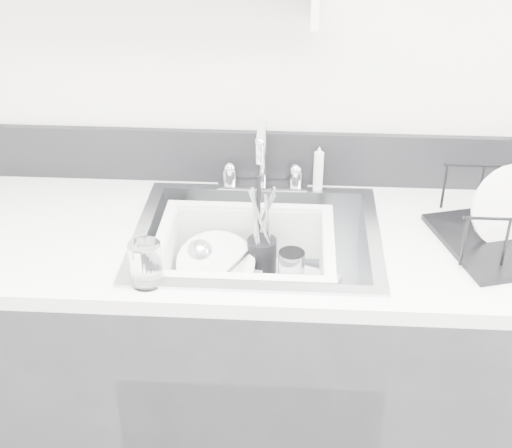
{
  "coord_description": "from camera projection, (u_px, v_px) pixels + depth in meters",
  "views": [
    {
      "loc": [
        0.1,
        -0.4,
        1.89
      ],
      "look_at": [
        0.0,
        1.14,
        0.98
      ],
      "focal_mm": 50.0,
      "sensor_mm": 36.0,
      "label": 1
    }
  ],
  "objects": [
    {
      "name": "sink",
      "position": [
        257.0,
        263.0,
        1.91
      ],
      "size": [
        0.64,
        0.52,
        0.2
      ],
      "primitive_type": null,
      "color": "silver",
      "rests_on": "counter_run"
    },
    {
      "name": "side_sprayer",
      "position": [
        318.0,
        169.0,
        2.04
      ],
      "size": [
        0.03,
        0.03,
        0.14
      ],
      "primitive_type": "cylinder",
      "color": "silver",
      "rests_on": "counter_run"
    },
    {
      "name": "plate_stack",
      "position": [
        219.0,
        272.0,
        1.93
      ],
      "size": [
        0.26,
        0.25,
        0.1
      ],
      "rotation": [
        0.0,
        0.0,
        -0.18
      ],
      "color": "white",
      "rests_on": "wash_tub"
    },
    {
      "name": "tumbler_counter",
      "position": [
        146.0,
        264.0,
        1.65
      ],
      "size": [
        0.09,
        0.09,
        0.11
      ],
      "primitive_type": "cylinder",
      "rotation": [
        0.0,
        0.0,
        -0.13
      ],
      "color": "white",
      "rests_on": "counter_run"
    },
    {
      "name": "counter_run",
      "position": [
        257.0,
        367.0,
        2.1
      ],
      "size": [
        3.2,
        0.62,
        0.92
      ],
      "color": "#252529",
      "rests_on": "ground"
    },
    {
      "name": "faucet",
      "position": [
        262.0,
        172.0,
        2.04
      ],
      "size": [
        0.26,
        0.18,
        0.23
      ],
      "color": "silver",
      "rests_on": "counter_run"
    },
    {
      "name": "wash_tub",
      "position": [
        245.0,
        265.0,
        1.87
      ],
      "size": [
        0.57,
        0.52,
        0.18
      ],
      "primitive_type": null,
      "rotation": [
        0.0,
        0.0,
        -0.38
      ],
      "color": "silver",
      "rests_on": "sink"
    },
    {
      "name": "backsplash",
      "position": [
        263.0,
        158.0,
        2.08
      ],
      "size": [
        3.2,
        0.02,
        0.16
      ],
      "primitive_type": "cube",
      "color": "black",
      "rests_on": "counter_run"
    },
    {
      "name": "ladle",
      "position": [
        226.0,
        264.0,
        1.94
      ],
      "size": [
        0.32,
        0.18,
        0.09
      ],
      "primitive_type": null,
      "rotation": [
        0.0,
        0.0,
        -0.26
      ],
      "color": "silver",
      "rests_on": "wash_tub"
    },
    {
      "name": "bowl_small",
      "position": [
        281.0,
        298.0,
        1.85
      ],
      "size": [
        0.15,
        0.15,
        0.04
      ],
      "primitive_type": "imported",
      "rotation": [
        0.0,
        0.0,
        -0.3
      ],
      "color": "white",
      "rests_on": "wash_tub"
    },
    {
      "name": "utensil_cup",
      "position": [
        262.0,
        253.0,
        1.95
      ],
      "size": [
        0.08,
        0.08,
        0.27
      ],
      "rotation": [
        0.0,
        0.0,
        -0.4
      ],
      "color": "black",
      "rests_on": "wash_tub"
    },
    {
      "name": "tumbler_in_tub",
      "position": [
        291.0,
        268.0,
        1.91
      ],
      "size": [
        0.08,
        0.08,
        0.1
      ],
      "primitive_type": "cylinder",
      "rotation": [
        0.0,
        0.0,
        -0.17
      ],
      "color": "white",
      "rests_on": "wash_tub"
    },
    {
      "name": "room_shell",
      "position": [
        213.0,
        21.0,
        0.78
      ],
      "size": [
        3.5,
        3.0,
        2.6
      ],
      "color": "silver",
      "rests_on": "ground"
    }
  ]
}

